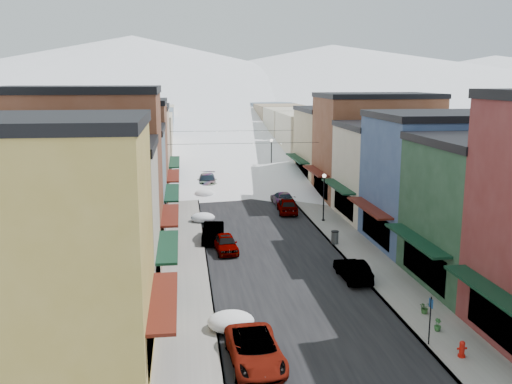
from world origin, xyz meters
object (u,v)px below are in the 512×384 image
object	(u,v)px
car_dark_hatch	(213,232)
streetlamp_near	(324,191)
car_white_suv	(255,350)
trash_can	(335,237)
fire_hydrant	(462,349)
car_silver_sedan	(226,243)
car_green_sedan	(353,270)

from	to	relation	value
car_dark_hatch	streetlamp_near	bearing A→B (deg)	32.45
car_white_suv	trash_can	bearing A→B (deg)	61.59
car_white_suv	fire_hydrant	bearing A→B (deg)	-7.61
streetlamp_near	car_silver_sedan	bearing A→B (deg)	-140.08
car_silver_sedan	trash_can	xyz separation A→B (m)	(8.70, 0.59, -0.00)
car_silver_sedan	streetlamp_near	world-z (taller)	streetlamp_near
trash_can	car_dark_hatch	bearing A→B (deg)	165.37
car_dark_hatch	trash_can	distance (m)	9.82
car_silver_sedan	streetlamp_near	size ratio (longest dim) A/B	0.92
car_white_suv	car_silver_sedan	world-z (taller)	car_white_suv
car_white_suv	trash_can	world-z (taller)	car_white_suv
car_white_suv	streetlamp_near	world-z (taller)	streetlamp_near
trash_can	car_green_sedan	bearing A→B (deg)	-96.59
car_dark_hatch	fire_hydrant	distance (m)	23.93
car_white_suv	car_green_sedan	bearing A→B (deg)	50.32
fire_hydrant	streetlamp_near	distance (m)	26.59
car_white_suv	car_dark_hatch	world-z (taller)	car_dark_hatch
fire_hydrant	car_silver_sedan	bearing A→B (deg)	117.73
car_green_sedan	fire_hydrant	xyz separation A→B (m)	(1.89, -11.23, -0.17)
car_silver_sedan	car_dark_hatch	world-z (taller)	car_dark_hatch
car_green_sedan	trash_can	distance (m)	7.85
car_green_sedan	streetlamp_near	world-z (taller)	streetlamp_near
fire_hydrant	streetlamp_near	bearing A→B (deg)	90.14
car_green_sedan	streetlamp_near	distance (m)	15.52
fire_hydrant	trash_can	distance (m)	19.05
car_white_suv	car_green_sedan	xyz separation A→B (m)	(7.80, 10.43, -0.02)
car_silver_sedan	trash_can	distance (m)	8.72
trash_can	streetlamp_near	world-z (taller)	streetlamp_near
streetlamp_near	car_dark_hatch	bearing A→B (deg)	-154.47
fire_hydrant	trash_can	xyz separation A→B (m)	(-0.99, 19.03, 0.16)
trash_can	fire_hydrant	bearing A→B (deg)	-87.02
car_white_suv	car_dark_hatch	xyz separation A→B (m)	(-0.80, 20.71, 0.02)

